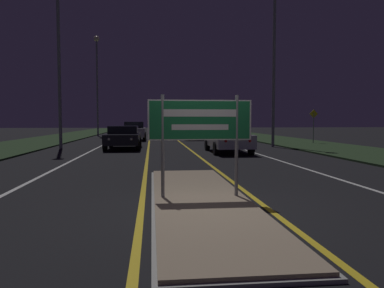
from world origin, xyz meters
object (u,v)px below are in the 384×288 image
Objects in this scene: streetlight_left_far at (97,69)px; streetlight_left_near at (58,27)px; car_receding_1 at (194,130)px; car_approaching_1 at (134,131)px; car_approaching_0 at (124,137)px; streetlight_right_near at (274,40)px; highway_sign at (200,125)px; car_receding_0 at (228,137)px; warning_sign at (314,123)px.

streetlight_left_near is at bearing -88.66° from streetlight_left_far.
car_receding_1 is 0.94× the size of car_approaching_1.
streetlight_right_near is at bearing 3.56° from car_approaching_0.
streetlight_left_near reaches higher than car_receding_1.
highway_sign is at bearing -79.83° from car_approaching_0.
streetlight_right_near reaches higher than car_receding_0.
highway_sign is 23.78m from car_approaching_1.
car_approaching_0 is (-5.22, -10.07, -0.07)m from car_receding_1.
car_approaching_1 is at bearing 66.77° from streetlight_left_near.
streetlight_left_near is at bearing 173.68° from car_approaching_0.
streetlight_right_near is at bearing -53.85° from streetlight_left_far.
car_receding_1 is (2.64, 24.46, -0.76)m from highway_sign.
streetlight_right_near is 2.15× the size of car_approaching_0.
streetlight_left_far is 1.03× the size of streetlight_right_near.
streetlight_left_near reaches higher than streetlight_left_far.
car_receding_1 is at bearing 91.06° from car_receding_0.
streetlight_left_far is at bearing 101.37° from highway_sign.
streetlight_left_near reaches higher than highway_sign.
car_receding_0 is (9.50, -21.67, -6.21)m from streetlight_left_far.
car_receding_1 is 10.32m from warning_sign.
highway_sign reaches higher than car_approaching_1.
warning_sign is at bearing -26.16° from car_approaching_1.
highway_sign is 11.60m from car_receding_0.
warning_sign is (7.32, 6.25, 0.70)m from car_receding_0.
warning_sign is at bearing 59.70° from highway_sign.
highway_sign is 0.44× the size of car_approaching_0.
car_receding_0 is 9.65m from warning_sign.
streetlight_left_far is 19.94m from car_approaching_0.
streetlight_left_near is 17.49m from warning_sign.
streetlight_left_near is 2.58× the size of car_approaching_1.
car_approaching_1 is at bearing 95.76° from highway_sign.
car_receding_0 is at bearing -88.94° from car_receding_1.
streetlight_left_far is 11.89m from car_approaching_1.
highway_sign is at bearing -96.17° from car_receding_1.
car_approaching_1 is at bearing 112.98° from car_receding_0.
streetlight_right_near is 4.38× the size of warning_sign.
car_approaching_1 reaches higher than car_approaching_0.
streetlight_left_near is 14.47m from car_receding_1.
highway_sign is 0.20× the size of streetlight_left_far.
car_approaching_1 is (-8.87, 8.69, -5.70)m from streetlight_right_near.
streetlight_left_near is at bearing -179.26° from streetlight_right_near.
car_receding_0 is (-3.59, -3.74, -5.72)m from streetlight_right_near.
car_approaching_1 is (-5.03, -0.81, 0.02)m from car_receding_1.
streetlight_left_near is (-6.19, 14.79, 5.41)m from highway_sign.
warning_sign reaches higher than car_approaching_0.
car_approaching_0 is at bearing -6.32° from streetlight_left_near.
streetlight_right_near is 2.33× the size of car_approaching_1.
warning_sign is at bearing 40.51° from car_receding_0.
highway_sign is 0.46× the size of car_receding_0.
streetlight_left_far is 23.47m from warning_sign.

